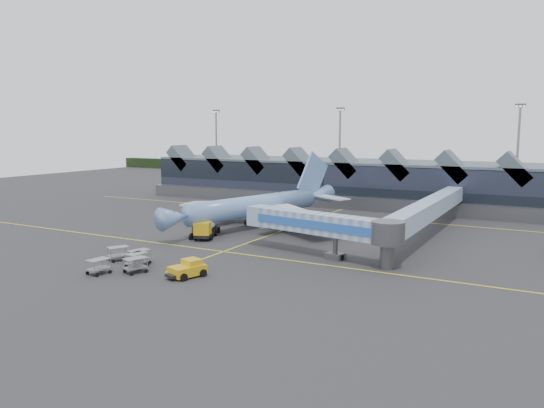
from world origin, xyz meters
The scene contains 10 objects.
ground centered at (0.00, 0.00, 0.00)m, with size 260.00×260.00×0.00m, color #28282A.
taxi_stripes centered at (0.00, 10.00, 0.01)m, with size 120.00×60.00×0.01m.
tree_line_far centered at (0.00, 110.00, 2.00)m, with size 260.00×4.00×4.00m, color black.
terminal centered at (-5.07, 47.35, 4.88)m, with size 90.00×22.25×12.52m.
light_masts centered at (21.00, 62.80, 12.49)m, with size 132.40×42.56×22.45m.
main_airliner centered at (-5.04, 10.54, 3.72)m, with size 33.31×39.00×12.67m.
jet_bridge centered at (13.96, -4.48, 4.14)m, with size 23.05×7.35×5.80m.
fuel_truck centered at (-8.10, -0.29, 1.75)m, with size 5.56×9.11×3.13m.
pushback_tug centered at (3.40, -20.19, 0.87)m, with size 3.73×4.79×1.93m.
baggage_carts centered at (-5.53, -20.58, 0.98)m, with size 8.55×8.61×1.75m.
Camera 1 is at (39.57, -66.34, 16.39)m, focal length 35.00 mm.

